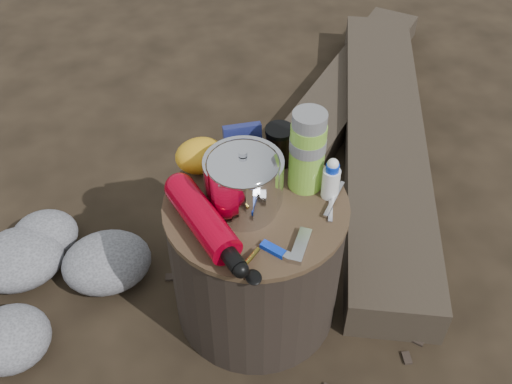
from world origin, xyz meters
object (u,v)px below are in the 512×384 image
object	(u,v)px
camping_pot	(243,182)
thermos	(307,151)
travel_mug	(279,146)
stump	(256,259)
fuel_bottle	(203,219)
log_main	(383,140)

from	to	relation	value
camping_pot	thermos	distance (m)	0.18
travel_mug	stump	bearing A→B (deg)	-126.67
stump	fuel_bottle	bearing A→B (deg)	-161.56
thermos	travel_mug	distance (m)	0.13
stump	thermos	size ratio (longest dim) A/B	2.10
log_main	thermos	bearing A→B (deg)	-113.28
camping_pot	stump	bearing A→B (deg)	0.68
thermos	travel_mug	xyz separation A→B (m)	(-0.04, 0.11, -0.06)
thermos	travel_mug	bearing A→B (deg)	109.93
fuel_bottle	travel_mug	distance (m)	0.32
travel_mug	fuel_bottle	bearing A→B (deg)	-142.90
camping_pot	thermos	xyz separation A→B (m)	(0.18, 0.04, 0.03)
stump	travel_mug	xyz separation A→B (m)	(0.11, 0.14, 0.27)
fuel_bottle	thermos	distance (m)	0.31
log_main	fuel_bottle	size ratio (longest dim) A/B	5.14
stump	camping_pot	bearing A→B (deg)	-179.32
fuel_bottle	travel_mug	size ratio (longest dim) A/B	2.94
travel_mug	camping_pot	bearing A→B (deg)	-134.04
log_main	fuel_bottle	xyz separation A→B (m)	(-0.81, -0.59, 0.41)
stump	camping_pot	xyz separation A→B (m)	(-0.03, -0.00, 0.30)
fuel_bottle	thermos	world-z (taller)	thermos
fuel_bottle	log_main	bearing A→B (deg)	20.96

